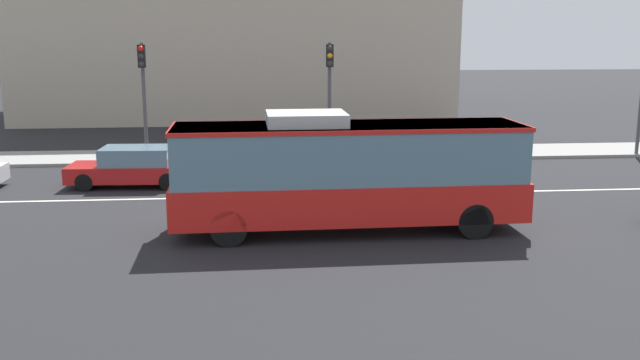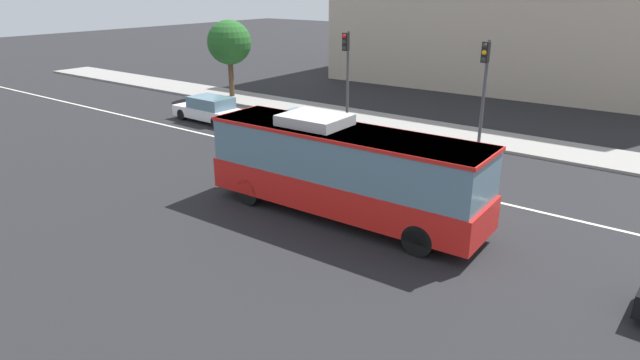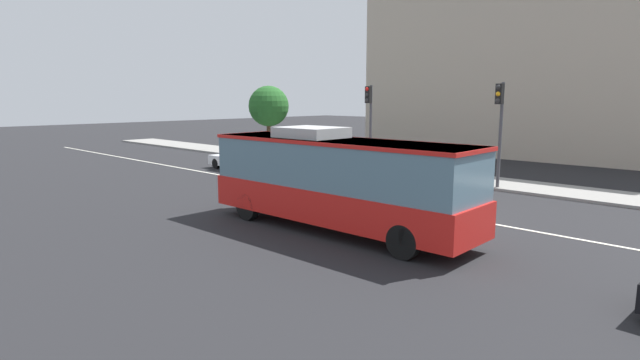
% 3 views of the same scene
% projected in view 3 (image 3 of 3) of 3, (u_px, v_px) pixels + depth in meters
% --- Properties ---
extents(ground_plane, '(160.00, 160.00, 0.00)m').
position_uv_depth(ground_plane, '(418.00, 211.00, 20.08)').
color(ground_plane, black).
extents(sidewalk_kerb, '(80.00, 3.45, 0.14)m').
position_uv_depth(sidewalk_kerb, '(505.00, 184.00, 25.80)').
color(sidewalk_kerb, gray).
rests_on(sidewalk_kerb, ground_plane).
extents(lane_centre_line, '(76.00, 0.16, 0.01)m').
position_uv_depth(lane_centre_line, '(418.00, 211.00, 20.08)').
color(lane_centre_line, silver).
rests_on(lane_centre_line, ground_plane).
extents(transit_bus, '(10.05, 2.70, 3.46)m').
position_uv_depth(transit_bus, '(337.00, 178.00, 16.84)').
color(transit_bus, red).
rests_on(transit_bus, ground_plane).
extents(sedan_white, '(4.54, 1.90, 1.46)m').
position_uv_depth(sedan_white, '(241.00, 158.00, 31.44)').
color(sedan_white, white).
rests_on(sedan_white, ground_plane).
extents(sedan_red, '(4.58, 2.01, 1.46)m').
position_uv_depth(sedan_red, '(321.00, 169.00, 26.72)').
color(sedan_red, '#B21919').
rests_on(sedan_red, ground_plane).
extents(traffic_light_near_corner, '(0.34, 0.62, 5.20)m').
position_uv_depth(traffic_light_near_corner, '(500.00, 117.00, 23.95)').
color(traffic_light_near_corner, '#47474C').
rests_on(traffic_light_near_corner, ground_plane).
extents(traffic_light_mid_block, '(0.34, 0.62, 5.20)m').
position_uv_depth(traffic_light_mid_block, '(369.00, 113.00, 29.41)').
color(traffic_light_mid_block, '#47474C').
rests_on(traffic_light_mid_block, ground_plane).
extents(street_tree_kerbside_left, '(3.03, 3.03, 5.38)m').
position_uv_depth(street_tree_kerbside_left, '(269.00, 107.00, 37.69)').
color(street_tree_kerbside_left, '#4C3823').
rests_on(street_tree_kerbside_left, ground_plane).
extents(office_block_background, '(27.82, 17.87, 17.00)m').
position_uv_depth(office_block_background, '(565.00, 48.00, 41.32)').
color(office_block_background, '#B7A893').
rests_on(office_block_background, ground_plane).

